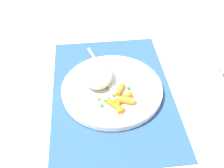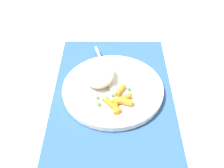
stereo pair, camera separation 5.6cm
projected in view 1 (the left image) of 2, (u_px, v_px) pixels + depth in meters
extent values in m
plane|color=white|center=(112.00, 92.00, 0.70)|extent=(2.40, 2.40, 0.00)
cube|color=#2D5684|center=(112.00, 92.00, 0.70)|extent=(0.45, 0.31, 0.01)
cylinder|color=silver|center=(112.00, 89.00, 0.69)|extent=(0.26, 0.26, 0.01)
ellipsoid|color=beige|center=(97.00, 75.00, 0.69)|extent=(0.10, 0.08, 0.04)
cylinder|color=orange|center=(114.00, 106.00, 0.63)|extent=(0.04, 0.04, 0.01)
cylinder|color=orange|center=(123.00, 99.00, 0.65)|extent=(0.04, 0.05, 0.01)
cylinder|color=orange|center=(118.00, 106.00, 0.63)|extent=(0.04, 0.02, 0.01)
cylinder|color=orange|center=(120.00, 90.00, 0.67)|extent=(0.04, 0.03, 0.01)
cylinder|color=orange|center=(126.00, 100.00, 0.64)|extent=(0.03, 0.04, 0.02)
sphere|color=#4B8F30|center=(106.00, 87.00, 0.68)|extent=(0.01, 0.01, 0.01)
sphere|color=green|center=(112.00, 105.00, 0.64)|extent=(0.01, 0.01, 0.01)
sphere|color=green|center=(114.00, 95.00, 0.66)|extent=(0.01, 0.01, 0.01)
sphere|color=#54B63D|center=(108.00, 98.00, 0.65)|extent=(0.01, 0.01, 0.01)
sphere|color=#56A235|center=(101.00, 105.00, 0.63)|extent=(0.01, 0.01, 0.01)
sphere|color=green|center=(119.00, 89.00, 0.68)|extent=(0.01, 0.01, 0.01)
sphere|color=green|center=(129.00, 88.00, 0.68)|extent=(0.01, 0.01, 0.01)
sphere|color=#52A23B|center=(99.00, 99.00, 0.65)|extent=(0.01, 0.01, 0.01)
sphere|color=green|center=(131.00, 93.00, 0.66)|extent=(0.01, 0.01, 0.01)
sphere|color=green|center=(130.00, 97.00, 0.65)|extent=(0.01, 0.01, 0.01)
sphere|color=green|center=(105.00, 101.00, 0.65)|extent=(0.01, 0.01, 0.01)
sphere|color=#539931|center=(118.00, 104.00, 0.64)|extent=(0.01, 0.01, 0.01)
sphere|color=#59B13B|center=(118.00, 89.00, 0.67)|extent=(0.01, 0.01, 0.01)
sphere|color=#4D8C34|center=(124.00, 95.00, 0.66)|extent=(0.01, 0.01, 0.01)
cube|color=silver|center=(114.00, 89.00, 0.67)|extent=(0.05, 0.03, 0.01)
cube|color=silver|center=(99.00, 65.00, 0.74)|extent=(0.16, 0.06, 0.01)
cylinder|color=silver|center=(221.00, 76.00, 0.74)|extent=(0.07, 0.07, 0.00)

